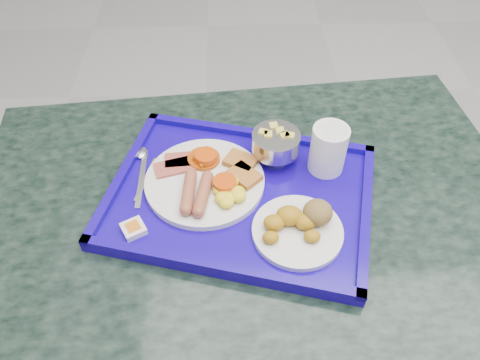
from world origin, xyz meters
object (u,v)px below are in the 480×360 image
object	(u,v)px
main_plate	(209,181)
juice_cup	(328,148)
tray	(240,196)
bread_plate	(300,225)
table	(250,250)
fruit_bowl	(276,143)

from	to	relation	value
main_plate	juice_cup	size ratio (longest dim) A/B	2.35
tray	main_plate	distance (m)	0.07
tray	bread_plate	world-z (taller)	bread_plate
table	tray	xyz separation A→B (m)	(-0.02, -0.00, 0.19)
bread_plate	juice_cup	xyz separation A→B (m)	(0.07, 0.16, 0.04)
tray	fruit_bowl	xyz separation A→B (m)	(0.08, 0.10, 0.05)
table	bread_plate	distance (m)	0.24
tray	fruit_bowl	size ratio (longest dim) A/B	5.86
bread_plate	fruit_bowl	size ratio (longest dim) A/B	1.67
main_plate	fruit_bowl	xyz separation A→B (m)	(0.14, 0.07, 0.03)
fruit_bowl	juice_cup	distance (m)	0.11
bread_plate	table	bearing A→B (deg)	131.35
table	fruit_bowl	world-z (taller)	fruit_bowl
fruit_bowl	main_plate	bearing A→B (deg)	-152.57
bread_plate	tray	bearing A→B (deg)	138.28
main_plate	fruit_bowl	bearing A→B (deg)	27.43
tray	bread_plate	xyz separation A→B (m)	(0.10, -0.09, 0.02)
tray	main_plate	size ratio (longest dim) A/B	2.43
table	bread_plate	bearing A→B (deg)	-48.65
fruit_bowl	juice_cup	size ratio (longest dim) A/B	0.98
table	tray	bearing A→B (deg)	-179.94
table	juice_cup	size ratio (longest dim) A/B	11.39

